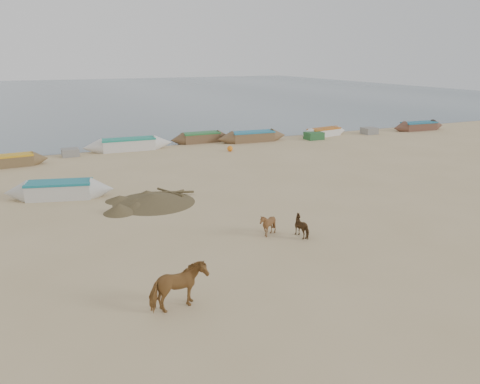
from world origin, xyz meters
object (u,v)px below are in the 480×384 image
calf_front (268,225)px  calf_right (303,226)px  near_canoe (60,190)px  cow_adult (178,287)px

calf_front → calf_right: (1.32, -0.65, -0.05)m
calf_front → near_canoe: 11.81m
calf_front → calf_right: size_ratio=1.11×
calf_right → near_canoe: 13.15m
near_canoe → calf_right: bearing=-33.6°
cow_adult → calf_right: (6.43, 3.40, -0.27)m
calf_front → calf_right: calf_front is taller
cow_adult → calf_right: bearing=-70.7°
cow_adult → calf_right: cow_adult is taller
calf_right → near_canoe: bearing=11.9°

